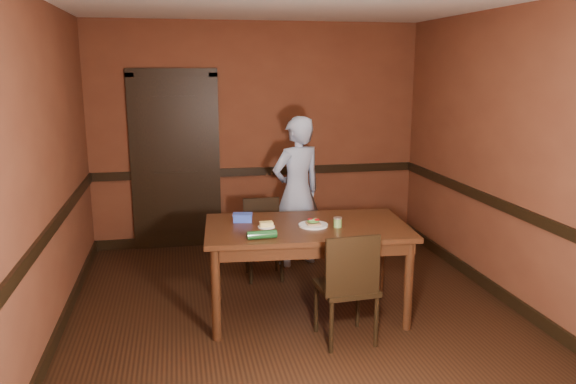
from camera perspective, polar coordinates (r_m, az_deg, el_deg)
name	(u,v)px	position (r m, az deg, el deg)	size (l,w,h in m)	color
floor	(296,315)	(5.12, 0.78, -12.40)	(4.00, 4.50, 0.01)	black
wall_back	(258,135)	(6.90, -3.10, 5.80)	(4.00, 0.02, 2.70)	brown
wall_front	(399,249)	(2.61, 11.26, -5.75)	(4.00, 0.02, 2.70)	brown
wall_left	(43,175)	(4.72, -23.64, 1.62)	(0.02, 4.50, 2.70)	brown
wall_right	(511,159)	(5.49, 21.75, 3.17)	(0.02, 4.50, 2.70)	brown
dado_back	(258,171)	(6.96, -3.04, 2.11)	(4.00, 0.03, 0.10)	black
dado_left	(50,231)	(4.82, -23.00, -3.64)	(0.03, 4.50, 0.10)	black
dado_right	(506,207)	(5.56, 21.25, -1.41)	(0.03, 4.50, 0.10)	black
baseboard_back	(259,236)	(7.16, -2.96, -4.52)	(4.00, 0.03, 0.12)	black
baseboard_left	(60,329)	(5.10, -22.18, -12.74)	(0.03, 4.50, 0.12)	black
baseboard_right	(498,292)	(5.81, 20.59, -9.48)	(0.03, 4.50, 0.12)	black
door	(175,159)	(6.84, -11.37, 3.32)	(1.05, 0.07, 2.20)	black
dining_table	(306,270)	(5.01, 1.89, -7.90)	(1.75, 0.98, 0.82)	#341A0D
chair_far	(264,240)	(5.84, -2.45, -4.90)	(0.38, 0.38, 0.82)	black
chair_near	(346,285)	(4.55, 5.92, -9.40)	(0.43, 0.43, 0.93)	black
person	(297,192)	(6.15, 0.91, 0.03)	(0.60, 0.40, 1.65)	#A7BBDF
sandwich_plate	(313,224)	(4.85, 2.58, -3.27)	(0.25, 0.25, 0.06)	silver
sauce_jar	(338,222)	(4.83, 5.07, -3.07)	(0.07, 0.07, 0.09)	#6E9747
cheese_saucer	(266,225)	(4.82, -2.22, -3.38)	(0.15, 0.15, 0.05)	silver
food_tub	(243,218)	(5.00, -4.62, -2.60)	(0.19, 0.14, 0.07)	blue
wrapped_veg	(262,235)	(4.50, -2.68, -4.35)	(0.07, 0.07, 0.24)	#13431A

